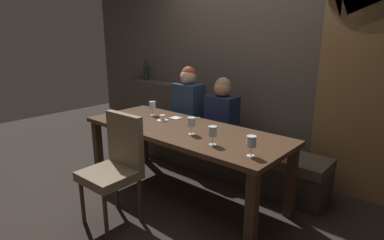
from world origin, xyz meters
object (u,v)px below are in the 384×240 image
(diner_bearded, at_px, (222,110))
(wine_bottle_dark_red, at_px, (146,72))
(wine_glass_near_left, at_px, (191,122))
(espresso_cup, at_px, (162,118))
(wine_glass_center_front, at_px, (213,132))
(dining_table, at_px, (183,136))
(banquette_bench, at_px, (222,155))
(wine_glass_end_right, at_px, (251,142))
(diner_redhead, at_px, (188,101))
(fork_on_table, at_px, (194,119))
(wine_glass_center_back, at_px, (152,105))
(chair_near_side, at_px, (116,162))

(diner_bearded, bearing_deg, wine_bottle_dark_red, 168.91)
(wine_glass_near_left, bearing_deg, diner_bearded, 106.12)
(espresso_cup, bearing_deg, wine_glass_near_left, -15.46)
(diner_bearded, height_order, wine_glass_center_front, diner_bearded)
(wine_glass_center_front, distance_m, espresso_cup, 0.92)
(dining_table, distance_m, banquette_bench, 0.82)
(dining_table, relative_size, wine_glass_end_right, 13.41)
(diner_redhead, bearing_deg, espresso_cup, -74.50)
(espresso_cup, relative_size, fork_on_table, 0.71)
(dining_table, distance_m, wine_bottle_dark_red, 2.10)
(dining_table, xyz_separation_m, wine_glass_center_back, (-0.61, 0.15, 0.20))
(fork_on_table, bearing_deg, diner_redhead, 152.28)
(wine_glass_center_front, bearing_deg, wine_glass_center_back, 163.18)
(diner_bearded, height_order, espresso_cup, diner_bearded)
(wine_glass_near_left, relative_size, wine_glass_end_right, 1.00)
(dining_table, distance_m, diner_bearded, 0.73)
(wine_glass_center_front, distance_m, fork_on_table, 0.87)
(chair_near_side, relative_size, wine_glass_center_back, 5.98)
(wine_bottle_dark_red, bearing_deg, wine_glass_center_front, -28.68)
(wine_glass_center_back, xyz_separation_m, espresso_cup, (0.26, -0.09, -0.09))
(dining_table, height_order, diner_redhead, diner_redhead)
(wine_bottle_dark_red, xyz_separation_m, wine_glass_center_front, (2.30, -1.26, -0.21))
(chair_near_side, bearing_deg, dining_table, 78.97)
(wine_glass_center_back, bearing_deg, wine_glass_end_right, -13.17)
(banquette_bench, bearing_deg, wine_glass_end_right, -44.82)
(wine_bottle_dark_red, distance_m, fork_on_table, 1.81)
(wine_bottle_dark_red, height_order, wine_glass_end_right, wine_bottle_dark_red)
(wine_glass_end_right, bearing_deg, wine_glass_center_back, 166.83)
(chair_near_side, bearing_deg, diner_redhead, 105.27)
(wine_glass_near_left, height_order, wine_glass_end_right, same)
(banquette_bench, relative_size, fork_on_table, 14.71)
(diner_bearded, distance_m, wine_glass_end_right, 1.33)
(wine_glass_near_left, xyz_separation_m, fork_on_table, (-0.35, 0.43, -0.11))
(banquette_bench, distance_m, fork_on_table, 0.65)
(banquette_bench, xyz_separation_m, chair_near_side, (-0.14, -1.42, 0.33))
(wine_glass_center_back, xyz_separation_m, fork_on_table, (0.47, 0.19, -0.11))
(chair_near_side, distance_m, wine_glass_center_front, 0.90)
(dining_table, distance_m, wine_glass_center_back, 0.66)
(dining_table, distance_m, espresso_cup, 0.37)
(chair_near_side, xyz_separation_m, wine_bottle_dark_red, (-1.63, 1.78, 0.51))
(chair_near_side, height_order, diner_redhead, diner_redhead)
(diner_redhead, height_order, diner_bearded, diner_redhead)
(dining_table, xyz_separation_m, wine_glass_center_front, (0.53, -0.20, 0.20))
(banquette_bench, xyz_separation_m, espresso_cup, (-0.35, -0.65, 0.54))
(banquette_bench, distance_m, wine_glass_center_front, 1.22)
(wine_glass_near_left, height_order, espresso_cup, wine_glass_near_left)
(diner_redhead, height_order, espresso_cup, diner_redhead)
(wine_glass_end_right, relative_size, fork_on_table, 0.96)
(wine_glass_center_front, bearing_deg, diner_redhead, 140.41)
(dining_table, height_order, fork_on_table, fork_on_table)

